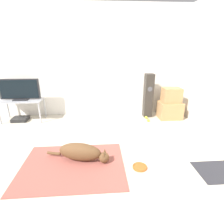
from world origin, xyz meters
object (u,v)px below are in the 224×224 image
Objects in this scene: cardboard_box_upper at (172,95)px; floor_speaker at (148,96)px; tv at (19,90)px; tennis_ball_by_boxes at (146,118)px; cardboard_box_lower at (170,110)px; frisbee at (140,167)px; tv_stand at (22,103)px; tennis_ball_near_speaker at (148,120)px; game_console at (20,119)px; dog at (82,152)px.

floor_speaker is (-0.51, 0.15, -0.04)m from cardboard_box_upper.
tv is 13.34× the size of tennis_ball_by_boxes.
frisbee is at bearing -122.08° from cardboard_box_lower.
tv_stand is (-2.32, 1.92, 0.42)m from frisbee.
tennis_ball_near_speaker is (0.56, 1.62, 0.02)m from frisbee.
tv_stand is (-2.95, -0.05, -0.09)m from floor_speaker.
tv_stand reaches higher than tennis_ball_by_boxes.
tv reaches higher than game_console.
cardboard_box_upper is 0.53m from floor_speaker.
cardboard_box_upper is 1.22× the size of game_console.
dog is 2.57m from cardboard_box_upper.
tennis_ball_by_boxes is (1.39, 1.56, -0.11)m from dog.
frisbee is 3.10m from tv.
tennis_ball_by_boxes is at bearing 72.59° from frisbee.
tennis_ball_by_boxes is (-0.58, -0.03, -0.53)m from cardboard_box_upper.
game_console is (-2.41, 1.90, 0.03)m from frisbee.
frisbee is 2.14m from cardboard_box_lower.
tv_stand is at bearing 11.74° from game_console.
dog is at bearing -131.87° from tennis_ball_by_boxes.
tennis_ball_near_speaker is (-0.57, -0.21, -0.53)m from cardboard_box_upper.
cardboard_box_upper is 3.46m from tv.
frisbee is at bearing -121.93° from cardboard_box_upper.
tennis_ball_near_speaker is at bearing -99.98° from floor_speaker.
floor_speaker is (-0.51, 0.17, 0.33)m from cardboard_box_lower.
dog is 2.27m from tv_stand.
floor_speaker reaches higher than tv.
cardboard_box_upper is 3.46m from tv_stand.
dog reaches higher than tennis_ball_near_speaker.
floor_speaker is at bearing 49.98° from dog.
frisbee is (0.83, -0.24, -0.13)m from dog.
game_console is at bearing 174.47° from tennis_ball_near_speaker.
tv is (-2.95, -0.05, 0.21)m from floor_speaker.
frisbee is 3.19× the size of tennis_ball_by_boxes.
cardboard_box_upper reaches higher than game_console.
cardboard_box_lower is 0.50× the size of floor_speaker.
floor_speaker is 15.90× the size of tennis_ball_near_speaker.
tv is at bearing 178.04° from cardboard_box_lower.
cardboard_box_upper is 0.40× the size of floor_speaker.
dog is 2.52m from cardboard_box_lower.
cardboard_box_upper is at bearing 38.89° from dog.
tv_stand is 2.93m from tennis_ball_near_speaker.
tv_stand is 2.91m from tennis_ball_by_boxes.
tv is (-3.45, 0.12, 0.53)m from cardboard_box_lower.
cardboard_box_upper is 0.81m from tennis_ball_near_speaker.
cardboard_box_lower reaches higher than tennis_ball_by_boxes.
tennis_ball_by_boxes is at bearing -176.63° from cardboard_box_upper.
game_console is at bearing 178.75° from cardboard_box_upper.
game_console is (-3.04, -0.07, -0.48)m from floor_speaker.
tennis_ball_by_boxes is (0.56, 1.79, 0.02)m from frisbee.
frisbee is 2.13m from floor_speaker.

